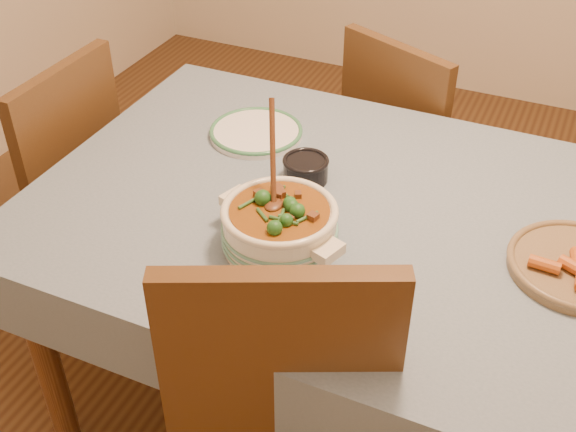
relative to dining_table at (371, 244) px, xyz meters
The scene contains 7 objects.
floor 0.66m from the dining_table, ahead, with size 4.50×4.50×0.00m, color #422613.
dining_table is the anchor object (origin of this frame).
stew_casserole 0.30m from the dining_table, 128.22° to the right, with size 0.33×0.32×0.31m.
white_plate 0.48m from the dining_table, 152.73° to the left, with size 0.30×0.30×0.02m.
condiment_bowl 0.25m from the dining_table, 161.00° to the left, with size 0.14×0.14×0.06m.
chair_far 0.78m from the dining_table, 98.32° to the left, with size 0.55×0.55×0.90m.
chair_left 1.08m from the dining_table, behind, with size 0.43×0.43×0.92m.
Camera 1 is at (0.38, -1.34, 1.80)m, focal length 45.00 mm.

